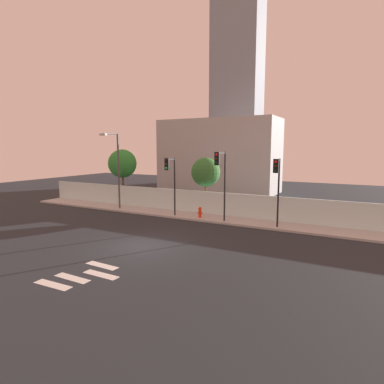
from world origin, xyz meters
The scene contains 13 objects.
ground_plane centered at (0.00, 0.00, 0.00)m, with size 80.00×80.00×0.00m, color #23272C.
sidewalk centered at (0.00, 8.20, 0.07)m, with size 36.00×2.40×0.15m, color #ADADAD.
perimeter_wall centered at (0.00, 9.49, 1.05)m, with size 36.00×0.18×1.80m, color silver.
crosswalk_marking centered at (0.30, -4.53, 0.00)m, with size 2.77×3.05×0.01m.
traffic_light_left centered at (1.91, 6.80, 3.84)m, with size 0.34×1.70×5.07m.
traffic_light_center centered at (-2.35, 6.95, 3.49)m, with size 0.34×1.35×4.57m.
traffic_light_right centered at (5.79, 7.09, 3.52)m, with size 0.34×1.09×4.64m.
street_lamp_curbside centered at (-8.21, 7.47, 4.06)m, with size 0.61×2.01×6.57m.
fire_hydrant centered at (-0.19, 7.73, 0.60)m, with size 0.44×0.26×0.83m.
roadside_tree_leftmost centered at (-10.30, 10.73, 3.95)m, with size 2.79×2.79×5.36m.
roadside_tree_midleft centered at (-1.17, 10.73, 3.43)m, with size 2.50×2.50×4.69m.
low_building_distant centered at (-5.53, 23.49, 4.50)m, with size 14.76×6.00×9.00m, color #AEAEAE.
tower_on_skyline centered at (-7.71, 35.49, 15.01)m, with size 7.42×5.00×30.02m, color gray.
Camera 1 is at (10.77, -14.02, 5.49)m, focal length 30.06 mm.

